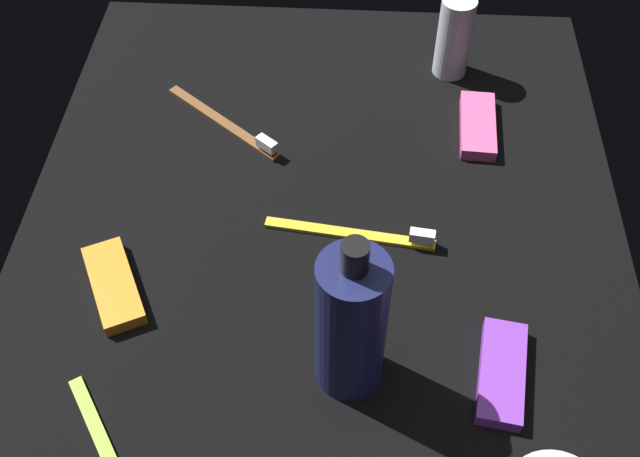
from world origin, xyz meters
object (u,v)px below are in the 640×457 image
Objects in this scene: lotion_bottle at (351,324)px; toothbrush_yellow at (360,233)px; snack_bar_purple at (502,373)px; snack_bar_orange at (114,285)px; toothbrush_brown at (229,124)px; snack_bar_pink at (478,125)px; deodorant_stick at (454,37)px.

toothbrush_yellow is at bearing 177.57° from lotion_bottle.
lotion_bottle is 1.79× the size of snack_bar_purple.
lotion_bottle is at bearing 45.12° from snack_bar_orange.
snack_bar_pink is at bearing 92.57° from toothbrush_brown.
lotion_bottle is 15.70cm from snack_bar_purple.
deodorant_stick reaches higher than snack_bar_purple.
toothbrush_brown is 42.84cm from snack_bar_purple.
snack_bar_pink is (-17.02, 13.39, 0.14)cm from toothbrush_yellow.
lotion_bottle reaches higher than snack_bar_pink.
deodorant_stick is at bearing 114.65° from toothbrush_brown.
toothbrush_brown is 1.42× the size of snack_bar_pink.
snack_bar_purple is (-0.28, 13.86, -7.38)cm from lotion_bottle.
toothbrush_brown is 1.42× the size of snack_bar_orange.
snack_bar_orange is (-7.82, -23.42, -7.38)cm from lotion_bottle.
toothbrush_brown is 29.36cm from snack_bar_pink.
toothbrush_yellow is at bearing -20.81° from deodorant_stick.
deodorant_stick is at bearing -167.93° from snack_bar_purple.
lotion_bottle reaches higher than toothbrush_brown.
snack_bar_purple is at bearing 39.97° from toothbrush_yellow.
snack_bar_pink is at bearing 97.51° from snack_bar_orange.
toothbrush_yellow is at bearing -35.14° from snack_bar_pink.
lotion_bottle is at bearing -20.03° from snack_bar_pink.
toothbrush_yellow reaches higher than snack_bar_pink.
toothbrush_yellow reaches higher than snack_bar_orange.
lotion_bottle is 35.99cm from toothbrush_brown.
toothbrush_brown reaches higher than snack_bar_orange.
toothbrush_brown is at bearing -65.35° from deodorant_stick.
deodorant_stick is at bearing 165.59° from lotion_bottle.
lotion_bottle is 25.77cm from snack_bar_orange.
deodorant_stick is 30.18cm from toothbrush_yellow.
toothbrush_brown is 22.38cm from toothbrush_yellow.
toothbrush_yellow is 1.73× the size of snack_bar_purple.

